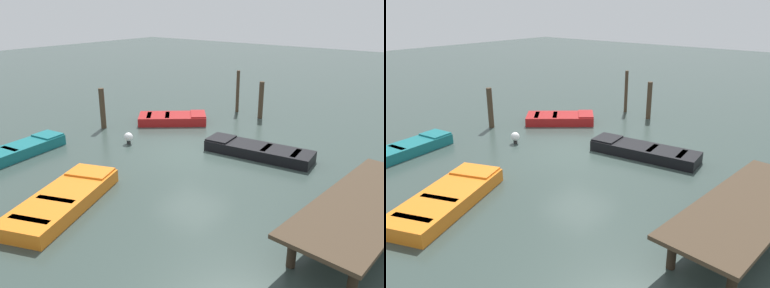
# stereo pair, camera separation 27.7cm
# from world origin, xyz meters

# --- Properties ---
(ground_plane) EXTENTS (80.00, 80.00, 0.00)m
(ground_plane) POSITION_xyz_m (0.00, 0.00, 0.00)
(ground_plane) COLOR #33423D
(dock_segment) EXTENTS (5.73, 2.37, 0.95)m
(dock_segment) POSITION_xyz_m (1.88, 6.71, 0.85)
(dock_segment) COLOR #423323
(dock_segment) RESTS_ON ground_plane
(rowboat_red) EXTENTS (3.14, 3.36, 0.46)m
(rowboat_red) POSITION_xyz_m (-2.56, -3.15, 0.22)
(rowboat_red) COLOR maroon
(rowboat_red) RESTS_ON ground_plane
(rowboat_black) EXTENTS (1.62, 4.13, 0.46)m
(rowboat_black) POSITION_xyz_m (-1.25, 2.13, 0.22)
(rowboat_black) COLOR black
(rowboat_black) RESTS_ON ground_plane
(rowboat_orange) EXTENTS (4.17, 2.79, 0.46)m
(rowboat_orange) POSITION_xyz_m (5.50, -0.30, 0.22)
(rowboat_orange) COLOR orange
(rowboat_orange) RESTS_ON ground_plane
(rowboat_teal) EXTENTS (3.82, 1.57, 0.46)m
(rowboat_teal) POSITION_xyz_m (4.29, -4.94, 0.22)
(rowboat_teal) COLOR #14666B
(rowboat_teal) RESTS_ON ground_plane
(mooring_piling_near_left) EXTENTS (0.24, 0.24, 1.85)m
(mooring_piling_near_left) POSITION_xyz_m (0.03, -5.13, 0.92)
(mooring_piling_near_left) COLOR #423323
(mooring_piling_near_left) RESTS_ON ground_plane
(mooring_piling_center) EXTENTS (0.17, 0.17, 2.17)m
(mooring_piling_center) POSITION_xyz_m (-6.19, -1.79, 1.09)
(mooring_piling_center) COLOR #423323
(mooring_piling_center) RESTS_ON ground_plane
(mooring_piling_mid_left) EXTENTS (0.24, 0.24, 1.83)m
(mooring_piling_mid_left) POSITION_xyz_m (-5.85, -0.23, 0.92)
(mooring_piling_mid_left) COLOR #423323
(mooring_piling_mid_left) RESTS_ON ground_plane
(marker_buoy) EXTENTS (0.36, 0.36, 0.48)m
(marker_buoy) POSITION_xyz_m (0.82, -2.64, 0.29)
(marker_buoy) COLOR #262626
(marker_buoy) RESTS_ON ground_plane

